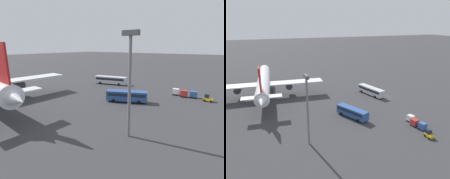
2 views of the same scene
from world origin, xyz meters
TOP-DOWN VIEW (x-y plane):
  - ground_plane at (0.00, 0.00)m, footprint 600.00×600.00m
  - shuttle_bus_near at (4.38, 4.80)m, footprint 13.30×5.84m
  - shuttle_bus_far at (-12.83, 20.70)m, footprint 11.22×6.96m
  - baggage_tug at (-30.90, 7.06)m, footprint 2.44×1.69m
  - worker_person at (-0.25, 1.44)m, footprint 0.38×0.38m
  - cargo_cart_blue at (-26.95, 5.79)m, footprint 2.20×1.93m
  - cargo_cart_red at (-24.34, 6.39)m, footprint 2.20×1.93m
  - cargo_cart_white at (-21.73, 5.65)m, footprint 2.20×1.93m
  - light_pole at (-22.95, 36.71)m, footprint 2.80×0.70m

SIDE VIEW (x-z plane):
  - ground_plane at x=0.00m, z-range 0.00..0.00m
  - worker_person at x=-0.25m, z-range 0.00..1.74m
  - baggage_tug at x=-30.90m, z-range -0.11..1.99m
  - cargo_cart_blue at x=-26.95m, z-range 0.16..2.22m
  - cargo_cart_red at x=-24.34m, z-range 0.16..2.22m
  - cargo_cart_white at x=-21.73m, z-range 0.16..2.22m
  - shuttle_bus_far at x=-12.83m, z-range 0.32..3.43m
  - shuttle_bus_near at x=4.38m, z-range 0.32..3.50m
  - light_pole at x=-22.95m, z-range 1.98..19.35m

